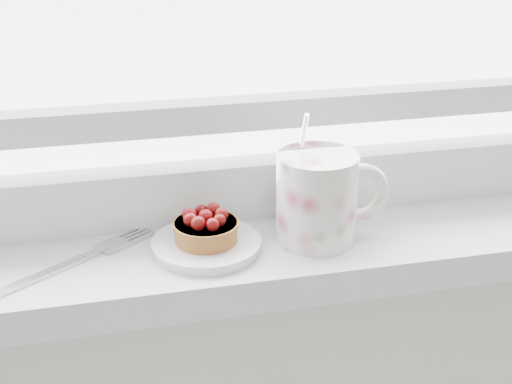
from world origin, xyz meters
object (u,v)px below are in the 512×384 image
object	(u,v)px
saucer	(206,245)
fork	(69,263)
floral_mug	(320,196)
raspberry_tart	(206,227)

from	to	relation	value
saucer	fork	distance (m)	0.15
floral_mug	raspberry_tart	bearing A→B (deg)	179.17
raspberry_tart	fork	size ratio (longest dim) A/B	0.38
saucer	fork	xyz separation A→B (m)	(-0.15, -0.00, -0.00)
raspberry_tart	saucer	bearing A→B (deg)	6.42
floral_mug	saucer	bearing A→B (deg)	179.16
floral_mug	fork	size ratio (longest dim) A/B	0.77
saucer	raspberry_tart	size ratio (longest dim) A/B	1.68
raspberry_tart	floral_mug	xyz separation A→B (m)	(0.13, -0.00, 0.03)
saucer	fork	world-z (taller)	saucer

